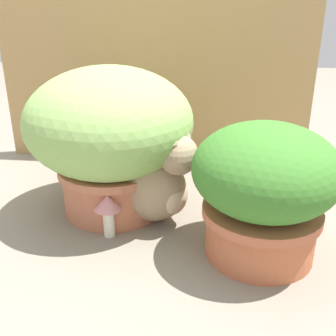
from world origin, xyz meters
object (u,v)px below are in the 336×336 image
at_px(leafy_planter, 264,188).
at_px(mushroom_ornament_red, 119,189).
at_px(grass_planter, 110,133).
at_px(mushroom_ornament_pink, 108,207).
at_px(cat, 151,182).

bearing_deg(leafy_planter, mushroom_ornament_red, 162.02).
height_order(grass_planter, mushroom_ornament_pink, grass_planter).
bearing_deg(mushroom_ornament_pink, cat, 45.67).
bearing_deg(mushroom_ornament_red, mushroom_ornament_pink, -97.22).
distance_m(grass_planter, leafy_planter, 0.47).
distance_m(leafy_planter, mushroom_ornament_red, 0.42).
distance_m(leafy_planter, mushroom_ornament_pink, 0.42).
distance_m(leafy_planter, cat, 0.34).
xyz_separation_m(mushroom_ornament_pink, mushroom_ornament_red, (0.01, 0.09, 0.01)).
bearing_deg(mushroom_ornament_pink, mushroom_ornament_red, 82.78).
relative_size(cat, mushroom_ornament_red, 2.45).
distance_m(grass_planter, mushroom_ornament_red, 0.16).
bearing_deg(leafy_planter, cat, 154.57).
height_order(cat, mushroom_ornament_red, cat).
height_order(cat, mushroom_ornament_pink, cat).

